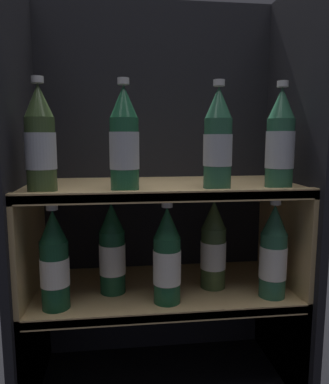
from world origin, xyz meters
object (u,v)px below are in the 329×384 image
object	(u,v)px
bottle_upper_front_1	(124,142)
bottle_lower_back_1	(213,247)
bottle_lower_back_0	(112,251)
bottle_lower_front_0	(54,263)
bottle_upper_front_0	(40,142)
bottle_lower_front_1	(167,259)
bottle_upper_front_2	(218,141)
bottle_upper_front_3	(280,142)
bottle_lower_front_2	(273,254)

from	to	relation	value
bottle_upper_front_1	bottle_lower_back_1	world-z (taller)	bottle_upper_front_1
bottle_lower_back_0	bottle_lower_front_0	bearing A→B (deg)	-150.09
bottle_upper_front_0	bottle_lower_front_1	distance (m)	0.39
bottle_upper_front_2	bottle_lower_front_0	bearing A→B (deg)	-180.00
bottle_upper_front_3	bottle_lower_front_0	size ratio (longest dim) A/B	1.00
bottle_lower_front_1	bottle_lower_back_0	xyz separation A→B (m)	(-0.13, 0.07, 0.00)
bottle_lower_front_1	bottle_lower_front_0	bearing A→B (deg)	180.00
bottle_lower_back_0	bottle_lower_back_1	bearing A→B (deg)	0.00
bottle_upper_front_3	bottle_lower_back_1	world-z (taller)	bottle_upper_front_3
bottle_upper_front_0	bottle_lower_front_1	size ratio (longest dim) A/B	1.00
bottle_upper_front_2	bottle_upper_front_3	size ratio (longest dim) A/B	1.00
bottle_upper_front_1	bottle_lower_front_2	bearing A→B (deg)	0.00
bottle_upper_front_2	bottle_lower_back_0	distance (m)	0.38
bottle_upper_front_0	bottle_lower_back_0	size ratio (longest dim) A/B	1.00
bottle_upper_front_0	bottle_lower_back_0	world-z (taller)	bottle_upper_front_0
bottle_upper_front_1	bottle_lower_back_0	xyz separation A→B (m)	(-0.03, 0.07, -0.27)
bottle_upper_front_1	bottle_lower_front_0	bearing A→B (deg)	180.00
bottle_upper_front_3	bottle_lower_front_1	bearing A→B (deg)	180.00
bottle_lower_back_0	bottle_upper_front_2	bearing A→B (deg)	-16.80
bottle_lower_front_0	bottle_lower_back_0	distance (m)	0.15
bottle_upper_front_3	bottle_lower_back_1	size ratio (longest dim) A/B	1.00
bottle_upper_front_1	bottle_lower_back_0	distance (m)	0.29
bottle_upper_front_3	bottle_lower_front_0	bearing A→B (deg)	180.00
bottle_upper_front_1	bottle_lower_front_2	distance (m)	0.45
bottle_lower_front_0	bottle_lower_front_1	distance (m)	0.26
bottle_upper_front_2	bottle_lower_back_0	bearing A→B (deg)	163.20
bottle_lower_front_1	bottle_lower_back_1	world-z (taller)	same
bottle_upper_front_0	bottle_lower_front_0	world-z (taller)	bottle_upper_front_0
bottle_upper_front_0	bottle_lower_front_1	bearing A→B (deg)	0.00
bottle_upper_front_0	bottle_lower_back_1	xyz separation A→B (m)	(0.41, 0.07, -0.27)
bottle_upper_front_1	bottle_lower_front_2	xyz separation A→B (m)	(0.36, 0.00, -0.27)
bottle_upper_front_0	bottle_upper_front_2	distance (m)	0.40
bottle_upper_front_3	bottle_lower_back_1	xyz separation A→B (m)	(-0.14, 0.07, -0.27)
bottle_upper_front_2	bottle_lower_back_1	distance (m)	0.29
bottle_lower_front_2	bottle_lower_back_1	distance (m)	0.15
bottle_upper_front_0	bottle_upper_front_3	bearing A→B (deg)	0.00
bottle_upper_front_0	bottle_upper_front_2	size ratio (longest dim) A/B	1.00
bottle_lower_front_2	bottle_lower_back_1	size ratio (longest dim) A/B	1.00
bottle_upper_front_1	bottle_lower_front_1	size ratio (longest dim) A/B	1.00
bottle_upper_front_2	bottle_lower_front_0	distance (m)	0.47
bottle_upper_front_3	bottle_lower_front_1	size ratio (longest dim) A/B	1.00
bottle_upper_front_1	bottle_lower_back_1	bearing A→B (deg)	18.12
bottle_upper_front_0	bottle_lower_front_2	size ratio (longest dim) A/B	1.00
bottle_upper_front_2	bottle_lower_front_2	distance (m)	0.31
bottle_upper_front_3	bottle_lower_back_1	distance (m)	0.31
bottle_lower_back_1	bottle_upper_front_0	bearing A→B (deg)	-169.66
bottle_lower_front_2	bottle_lower_front_0	bearing A→B (deg)	-180.00
bottle_lower_back_0	bottle_upper_front_3	bearing A→B (deg)	-10.63
bottle_lower_front_0	bottle_lower_front_1	world-z (taller)	same
bottle_upper_front_1	bottle_lower_front_0	xyz separation A→B (m)	(-0.16, 0.00, -0.27)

